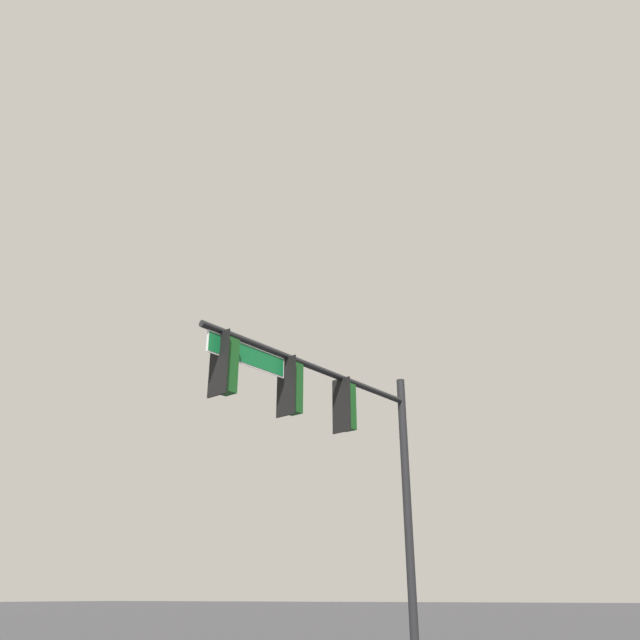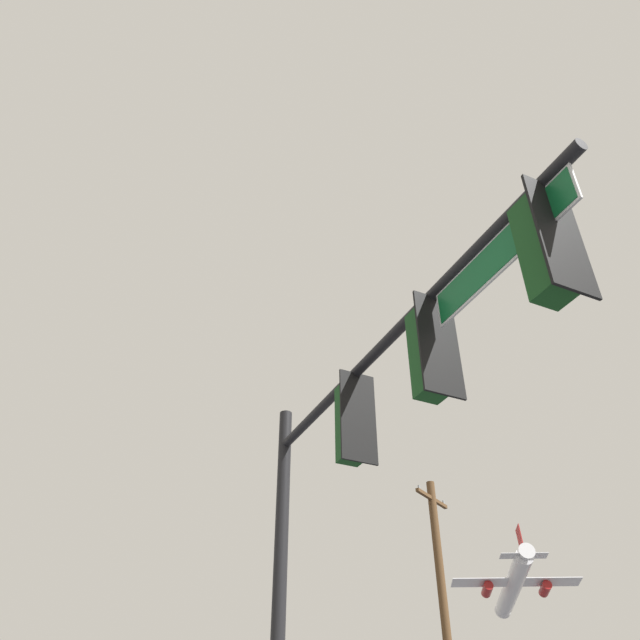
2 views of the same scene
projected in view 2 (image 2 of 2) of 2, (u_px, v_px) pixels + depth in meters
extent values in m
cylinder|color=black|center=(278.00, 637.00, 8.77)|extent=(0.21, 0.21, 7.04)
cylinder|color=black|center=(387.00, 341.00, 8.00)|extent=(6.69, 1.77, 0.14)
cube|color=black|center=(358.00, 416.00, 8.22)|extent=(0.15, 0.51, 1.30)
cube|color=#144719|center=(352.00, 422.00, 8.35)|extent=(0.43, 0.40, 1.10)
cylinder|color=#144719|center=(350.00, 382.00, 8.71)|extent=(0.04, 0.04, 0.12)
cylinder|color=red|center=(344.00, 406.00, 8.70)|extent=(0.08, 0.22, 0.22)
cylinder|color=#392D05|center=(345.00, 428.00, 8.50)|extent=(0.08, 0.22, 0.22)
cylinder|color=black|center=(345.00, 450.00, 8.31)|extent=(0.08, 0.22, 0.22)
cube|color=black|center=(439.00, 343.00, 6.84)|extent=(0.15, 0.51, 1.30)
cube|color=#144719|center=(429.00, 352.00, 6.98)|extent=(0.43, 0.40, 1.10)
cylinder|color=#144719|center=(424.00, 309.00, 7.34)|extent=(0.04, 0.04, 0.12)
cylinder|color=red|center=(417.00, 337.00, 7.32)|extent=(0.08, 0.22, 0.22)
cylinder|color=#392D05|center=(419.00, 361.00, 7.12)|extent=(0.08, 0.22, 0.22)
cylinder|color=black|center=(422.00, 386.00, 6.93)|extent=(0.08, 0.22, 0.22)
cube|color=black|center=(559.00, 234.00, 5.46)|extent=(0.15, 0.51, 1.30)
cube|color=#144719|center=(545.00, 248.00, 5.60)|extent=(0.43, 0.40, 1.10)
cylinder|color=#144719|center=(531.00, 201.00, 5.96)|extent=(0.04, 0.04, 0.12)
cylinder|color=red|center=(523.00, 235.00, 5.94)|extent=(0.08, 0.22, 0.22)
cylinder|color=#392D05|center=(530.00, 261.00, 5.75)|extent=(0.08, 0.22, 0.22)
cylinder|color=black|center=(537.00, 289.00, 5.55)|extent=(0.08, 0.22, 0.22)
cube|color=#0F602D|center=(499.00, 254.00, 6.22)|extent=(2.01, 0.53, 0.39)
cube|color=white|center=(499.00, 254.00, 6.22)|extent=(2.06, 0.53, 0.45)
cube|color=brown|center=(432.00, 499.00, 21.88)|extent=(0.67, 2.10, 0.12)
cylinder|color=gray|center=(419.00, 488.00, 21.36)|extent=(0.08, 0.08, 0.16)
cylinder|color=gray|center=(443.00, 503.00, 22.54)|extent=(0.08, 0.08, 0.16)
cylinder|color=silver|center=(514.00, 583.00, 134.13)|extent=(21.24, 19.28, 7.94)
cone|color=silver|center=(505.00, 606.00, 142.68)|extent=(6.93, 6.71, 4.56)
cone|color=silver|center=(525.00, 556.00, 125.57)|extent=(6.19, 6.00, 4.10)
cube|color=silver|center=(516.00, 582.00, 132.68)|extent=(21.10, 23.22, 0.94)
cube|color=silver|center=(524.00, 556.00, 126.26)|extent=(8.17, 8.82, 0.56)
cube|color=maroon|center=(520.00, 538.00, 129.04)|extent=(2.92, 2.59, 5.21)
cylinder|color=maroon|center=(545.00, 589.00, 132.31)|extent=(4.73, 4.50, 2.73)
cylinder|color=maroon|center=(487.00, 589.00, 132.72)|extent=(4.73, 4.50, 2.73)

